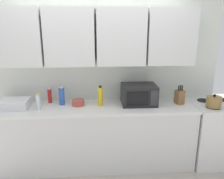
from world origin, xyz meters
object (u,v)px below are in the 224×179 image
(bottle_red_sauce, at_px, (50,96))
(bowl_ceramic_small, at_px, (78,103))
(bottle_blue_cleaner, at_px, (62,96))
(bottle_clear_tall, at_px, (38,102))
(stove_range, at_px, (216,132))
(knife_block, at_px, (179,97))
(kettle, at_px, (214,102))
(bottle_yellow_mustard, at_px, (100,96))
(dish_rack, at_px, (14,104))
(microwave, at_px, (139,94))

(bottle_red_sauce, xyz_separation_m, bowl_ceramic_small, (0.41, -0.14, -0.07))
(bottle_blue_cleaner, distance_m, bottle_clear_tall, 0.33)
(stove_range, height_order, knife_block, knife_block)
(kettle, bearing_deg, bottle_yellow_mustard, 173.27)
(bottle_blue_cleaner, xyz_separation_m, bottle_red_sauce, (-0.19, 0.10, -0.02))
(dish_rack, height_order, knife_block, knife_block)
(bowl_ceramic_small, bearing_deg, bottle_yellow_mustard, -6.30)
(stove_range, relative_size, bottle_yellow_mustard, 3.20)
(knife_block, xyz_separation_m, bottle_clear_tall, (-1.93, -0.10, -0.00))
(stove_range, xyz_separation_m, bowl_ceramic_small, (-2.00, 0.07, 0.49))
(dish_rack, distance_m, knife_block, 2.27)
(stove_range, relative_size, dish_rack, 2.40)
(stove_range, distance_m, bottle_red_sauce, 2.49)
(microwave, distance_m, bottle_yellow_mustard, 0.54)
(dish_rack, distance_m, bottle_yellow_mustard, 1.16)
(bottle_yellow_mustard, height_order, bottle_red_sauce, bottle_yellow_mustard)
(bowl_ceramic_small, bearing_deg, bottle_red_sauce, 161.07)
(bottle_red_sauce, bearing_deg, microwave, -6.56)
(bottle_blue_cleaner, bearing_deg, microwave, -2.53)
(microwave, height_order, dish_rack, microwave)
(stove_range, bearing_deg, dish_rack, 179.60)
(microwave, height_order, bowl_ceramic_small, microwave)
(stove_range, height_order, bowl_ceramic_small, bowl_ceramic_small)
(knife_block, bearing_deg, bottle_clear_tall, -176.93)
(bottle_blue_cleaner, xyz_separation_m, bottle_yellow_mustard, (0.53, -0.08, 0.01))
(bottle_clear_tall, bearing_deg, bottle_red_sauce, 71.29)
(dish_rack, distance_m, bottle_red_sauce, 0.48)
(stove_range, distance_m, bottle_clear_tall, 2.57)
(bottle_clear_tall, xyz_separation_m, bowl_ceramic_small, (0.51, 0.13, -0.06))
(microwave, xyz_separation_m, bowl_ceramic_small, (-0.85, 0.00, -0.10))
(stove_range, bearing_deg, bottle_blue_cleaner, 176.97)
(bottle_red_sauce, bearing_deg, bottle_yellow_mustard, -13.70)
(stove_range, distance_m, bottle_yellow_mustard, 1.79)
(kettle, xyz_separation_m, bottle_blue_cleaner, (-2.06, 0.26, 0.05))
(bottle_yellow_mustard, bearing_deg, bottle_blue_cleaner, 171.69)
(microwave, relative_size, bottle_clear_tall, 2.24)
(knife_block, distance_m, bottle_clear_tall, 1.93)
(stove_range, relative_size, bottle_clear_tall, 4.26)
(dish_rack, bearing_deg, kettle, -3.42)
(kettle, height_order, bottle_red_sauce, bottle_red_sauce)
(kettle, bearing_deg, bottle_blue_cleaner, 172.86)
(bowl_ceramic_small, bearing_deg, bottle_clear_tall, -165.17)
(bottle_red_sauce, bearing_deg, bottle_blue_cleaner, -27.60)
(bottle_blue_cleaner, bearing_deg, kettle, -7.14)
(dish_rack, xyz_separation_m, bottle_red_sauce, (0.43, 0.20, 0.04))
(kettle, bearing_deg, bowl_ceramic_small, 173.34)
(stove_range, xyz_separation_m, bottle_clear_tall, (-2.51, -0.06, 0.55))
(bottle_clear_tall, bearing_deg, dish_rack, 166.72)
(bottle_yellow_mustard, xyz_separation_m, bottle_red_sauce, (-0.72, 0.18, -0.03))
(kettle, distance_m, bowl_ceramic_small, 1.85)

